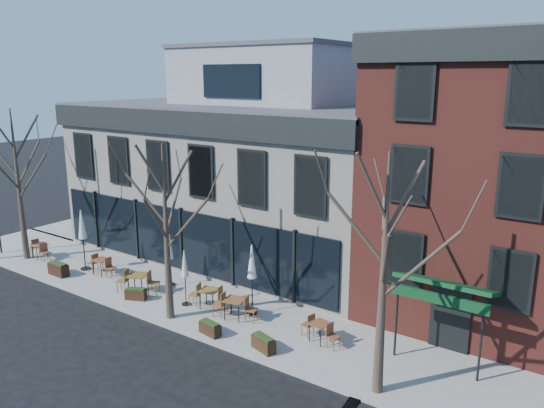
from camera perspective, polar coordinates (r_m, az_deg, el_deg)
The scene contains 22 objects.
ground at distance 26.85m, azimuth -9.41°, elevation -7.64°, with size 120.00×120.00×0.00m, color black.
sidewalk_front at distance 23.31m, azimuth -7.30°, elevation -10.76°, with size 33.50×4.70×0.15m, color gray.
sidewalk_side at distance 38.63m, azimuth -15.23°, elevation -1.20°, with size 4.50×12.00×0.15m, color gray.
corner_building at distance 29.24m, azimuth -2.73°, elevation 3.91°, with size 18.39×10.39×11.10m.
red_brick_building at distance 23.56m, azimuth 22.92°, elevation 2.71°, with size 8.20×11.78×11.18m.
tree_corner at distance 30.42m, azimuth -25.62°, elevation 2.04°, with size 3.93×3.98×7.92m.
tree_mid at distance 21.01m, azimuth -11.30°, elevation -2.86°, with size 3.50×3.55×7.04m.
tree_right at distance 15.99m, azimuth 11.92°, elevation -7.35°, with size 3.72×3.77×7.48m.
cafe_set_0 at distance 31.00m, azimuth -23.71°, elevation -4.48°, with size 1.82×0.81×0.94m.
cafe_set_1 at distance 27.43m, azimuth -17.84°, elevation -6.25°, with size 1.81×0.74×0.95m.
cafe_set_2 at distance 24.73m, azimuth -14.22°, elevation -8.06°, with size 2.03×1.28×1.06m.
cafe_set_3 at distance 22.71m, azimuth -6.74°, elevation -9.82°, with size 1.93×0.95×0.99m.
cafe_set_4 at distance 21.66m, azimuth -4.02°, elevation -10.93°, with size 1.97×0.93×1.01m.
cafe_set_5 at distance 19.99m, azimuth 5.20°, elevation -13.35°, with size 1.76×0.82×0.90m.
umbrella_0 at distance 27.89m, azimuth -19.76°, elevation -2.42°, with size 0.49×0.49×3.09m.
umbrella_2 at distance 24.86m, azimuth -10.93°, elevation -4.83°, with size 0.39×0.39×2.46m.
umbrella_3 at distance 22.66m, azimuth -9.38°, elevation -6.65°, with size 0.39×0.39×2.45m.
umbrella_4 at distance 21.47m, azimuth -2.18°, elevation -6.60°, with size 0.47×0.47×2.96m.
planter_0 at distance 28.11m, azimuth -21.99°, elevation -6.49°, with size 1.14×0.47×0.64m.
planter_1 at distance 24.17m, azimuth -14.43°, elevation -9.34°, with size 0.98×0.71×0.51m.
planter_2 at distance 20.64m, azimuth -6.68°, elevation -13.12°, with size 0.96×0.50×0.51m.
planter_3 at distance 19.45m, azimuth -0.93°, elevation -14.73°, with size 1.05×0.66×0.55m.
Camera 1 is at (17.67, -17.75, 9.68)m, focal length 35.00 mm.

